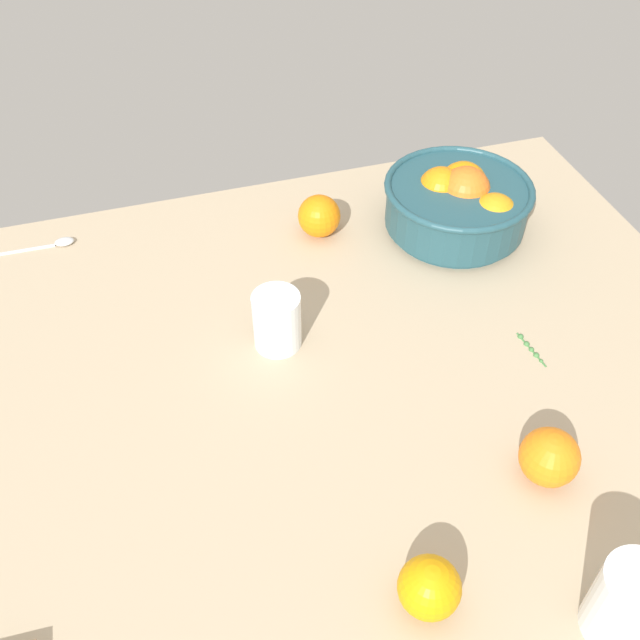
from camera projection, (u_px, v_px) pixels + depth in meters
ground_plane at (309, 393)px, 102.14cm from camera, size 129.08×100.53×3.00cm
fruit_bowl at (458, 203)px, 122.96cm from camera, size 25.08×25.08×11.44cm
juice_glass at (627, 607)px, 74.16cm from camera, size 7.74×7.74×10.19cm
second_glass at (277, 324)px, 104.38cm from camera, size 6.99×6.99×8.99cm
loose_orange_0 at (549, 457)px, 88.16cm from camera, size 7.40×7.40×7.40cm
loose_orange_1 at (429, 587)px, 76.68cm from camera, size 6.89×6.89×6.89cm
loose_orange_2 at (319, 216)px, 123.24cm from camera, size 7.30×7.30×7.30cm
spoon at (44, 245)px, 122.69cm from camera, size 15.20×2.29×1.00cm
herb_sprig_1 at (530, 347)px, 106.06cm from camera, size 1.29×7.30×0.93cm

